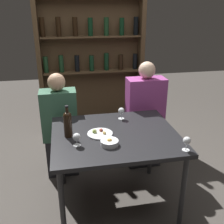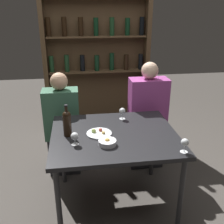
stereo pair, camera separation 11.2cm
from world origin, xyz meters
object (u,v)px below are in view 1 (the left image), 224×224
(food_plate_0, at_px, (100,133))
(snack_bowl, at_px, (109,142))
(seated_person_left, at_px, (60,129))
(wine_bottle, at_px, (68,123))
(wine_glass_1, at_px, (121,111))
(seated_person_right, at_px, (144,119))
(wine_glass_2, at_px, (187,141))
(wine_glass_0, at_px, (77,137))

(food_plate_0, relative_size, snack_bowl, 1.53)
(seated_person_left, bearing_deg, snack_bowl, -64.11)
(wine_bottle, height_order, wine_glass_1, wine_bottle)
(snack_bowl, xyz_separation_m, seated_person_right, (0.57, 0.83, -0.20))
(wine_bottle, xyz_separation_m, snack_bowl, (0.32, -0.22, -0.10))
(food_plate_0, distance_m, seated_person_left, 0.76)
(wine_glass_2, bearing_deg, seated_person_left, 133.60)
(wine_bottle, height_order, seated_person_right, seated_person_right)
(wine_glass_2, xyz_separation_m, food_plate_0, (-0.63, 0.40, -0.07))
(wine_bottle, relative_size, wine_glass_1, 2.41)
(seated_person_right, bearing_deg, wine_glass_2, -89.63)
(wine_glass_1, height_order, seated_person_right, seated_person_right)
(wine_glass_1, bearing_deg, seated_person_left, 151.88)
(food_plate_0, xyz_separation_m, snack_bowl, (0.05, -0.21, 0.01))
(wine_glass_0, distance_m, snack_bowl, 0.27)
(food_plate_0, bearing_deg, wine_glass_1, 48.52)
(food_plate_0, bearing_deg, seated_person_left, 119.45)
(wine_bottle, bearing_deg, wine_glass_2, -24.74)
(snack_bowl, bearing_deg, wine_bottle, 145.93)
(seated_person_left, relative_size, seated_person_right, 0.93)
(wine_bottle, distance_m, seated_person_right, 1.13)
(wine_glass_2, relative_size, snack_bowl, 0.80)
(food_plate_0, xyz_separation_m, seated_person_left, (-0.35, 0.63, -0.22))
(wine_bottle, xyz_separation_m, seated_person_right, (0.89, 0.62, -0.31))
(wine_bottle, height_order, wine_glass_2, wine_bottle)
(wine_glass_0, relative_size, wine_glass_2, 0.93)
(wine_glass_0, xyz_separation_m, snack_bowl, (0.26, -0.04, -0.05))
(wine_bottle, height_order, snack_bowl, wine_bottle)
(seated_person_right, bearing_deg, wine_bottle, -145.39)
(wine_glass_2, bearing_deg, seated_person_right, 90.37)
(snack_bowl, distance_m, seated_person_left, 0.96)
(wine_glass_1, relative_size, seated_person_left, 0.10)
(snack_bowl, bearing_deg, food_plate_0, 103.73)
(wine_glass_2, distance_m, snack_bowl, 0.61)
(wine_glass_0, distance_m, food_plate_0, 0.27)
(wine_glass_1, xyz_separation_m, food_plate_0, (-0.26, -0.30, -0.07))
(wine_bottle, relative_size, seated_person_left, 0.24)
(wine_bottle, distance_m, wine_glass_2, 0.99)
(wine_glass_1, relative_size, seated_person_right, 0.09)
(wine_glass_1, height_order, snack_bowl, wine_glass_1)
(wine_glass_0, xyz_separation_m, wine_glass_2, (0.84, -0.24, 0.01))
(wine_glass_0, height_order, food_plate_0, wine_glass_0)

